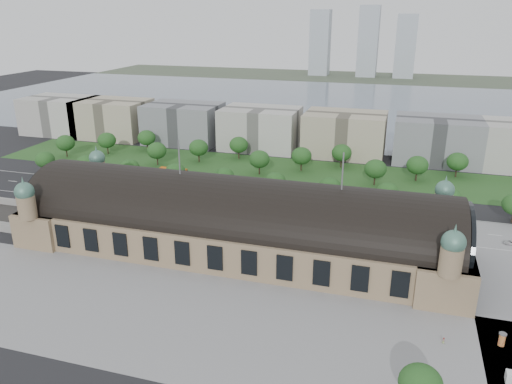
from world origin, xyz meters
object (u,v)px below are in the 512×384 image
(petrol_station, at_px, (176,172))
(parked_car_0, at_px, (97,205))
(traffic_car_1, at_px, (90,184))
(traffic_car_2, at_px, (135,202))
(bus_west, at_px, (219,210))
(parked_car_3, at_px, (117,207))
(traffic_car_0, at_px, (20,185))
(parked_car_1, at_px, (143,206))
(advertising_column, at_px, (502,339))
(parked_car_5, at_px, (208,218))
(bus_east, at_px, (359,223))
(parked_car_4, at_px, (190,214))
(traffic_car_3, at_px, (203,196))
(traffic_car_6, at_px, (511,242))
(parked_car_2, at_px, (109,202))
(pedestrian_0, at_px, (443,341))
(parked_car_6, at_px, (155,212))
(traffic_car_5, at_px, (339,217))
(bus_mid, at_px, (263,216))
(traffic_car_4, at_px, (294,215))

(petrol_station, height_order, parked_car_0, petrol_station)
(traffic_car_1, height_order, traffic_car_2, traffic_car_2)
(traffic_car_2, bearing_deg, bus_west, 90.90)
(parked_car_3, height_order, bus_west, bus_west)
(parked_car_3, bearing_deg, traffic_car_0, -137.26)
(parked_car_0, height_order, parked_car_1, parked_car_1)
(parked_car_3, relative_size, advertising_column, 1.15)
(parked_car_5, height_order, bus_east, bus_east)
(parked_car_4, relative_size, bus_east, 0.35)
(traffic_car_3, height_order, advertising_column, advertising_column)
(petrol_station, bearing_deg, traffic_car_6, -13.11)
(traffic_car_3, distance_m, advertising_column, 133.94)
(parked_car_5, height_order, advertising_column, advertising_column)
(parked_car_2, bearing_deg, petrol_station, 123.62)
(traffic_car_1, distance_m, pedestrian_0, 173.89)
(traffic_car_3, bearing_deg, parked_car_6, 155.32)
(traffic_car_6, bearing_deg, traffic_car_2, -87.13)
(parked_car_6, bearing_deg, parked_car_5, 57.07)
(parked_car_6, height_order, bus_west, bus_west)
(traffic_car_3, height_order, parked_car_0, traffic_car_3)
(bus_west, bearing_deg, traffic_car_5, -75.63)
(advertising_column, bearing_deg, traffic_car_2, 156.00)
(parked_car_6, distance_m, advertising_column, 133.21)
(traffic_car_3, bearing_deg, traffic_car_2, 124.10)
(traffic_car_3, height_order, parked_car_5, traffic_car_3)
(traffic_car_5, relative_size, parked_car_0, 1.18)
(parked_car_4, xyz_separation_m, pedestrian_0, (94.20, -58.08, 0.09))
(parked_car_3, distance_m, bus_mid, 62.13)
(traffic_car_6, relative_size, parked_car_2, 1.06)
(traffic_car_6, relative_size, bus_mid, 0.41)
(bus_west, bearing_deg, parked_car_2, 96.37)
(traffic_car_5, distance_m, advertising_column, 85.00)
(traffic_car_1, xyz_separation_m, bus_mid, (90.41, -17.05, 1.08))
(traffic_car_1, height_order, bus_west, bus_west)
(parked_car_1, height_order, bus_west, bus_west)
(traffic_car_4, distance_m, bus_mid, 12.97)
(parked_car_6, distance_m, bus_east, 81.80)
(traffic_car_2, xyz_separation_m, parked_car_3, (-4.29, -7.53, -0.06))
(traffic_car_4, distance_m, parked_car_1, 63.58)
(parked_car_2, height_order, parked_car_3, parked_car_3)
(parked_car_1, bearing_deg, parked_car_0, -114.36)
(traffic_car_2, distance_m, parked_car_2, 11.12)
(parked_car_1, bearing_deg, petrol_station, 149.83)
(traffic_car_2, height_order, traffic_car_3, traffic_car_2)
(traffic_car_6, xyz_separation_m, pedestrian_0, (-25.80, -66.39, 0.13))
(traffic_car_2, bearing_deg, bus_mid, 90.41)
(parked_car_5, bearing_deg, parked_car_6, -112.44)
(parked_car_1, relative_size, parked_car_3, 1.35)
(parked_car_6, relative_size, pedestrian_0, 2.80)
(traffic_car_3, height_order, parked_car_4, parked_car_4)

